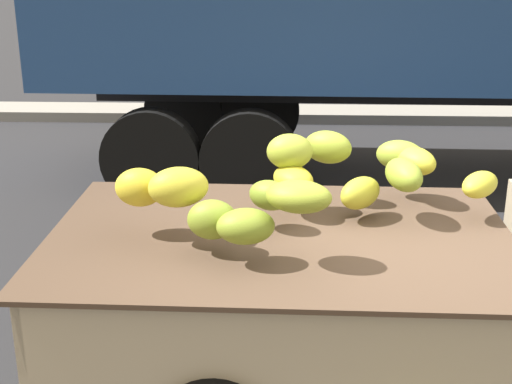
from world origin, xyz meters
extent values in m
cube|color=gray|center=(0.00, 7.65, 0.08)|extent=(80.00, 0.80, 0.16)
cube|color=#CCB793|center=(-0.82, 0.06, 0.58)|extent=(2.74, 1.81, 0.08)
cube|color=#CCB793|center=(-0.81, 0.92, 0.84)|extent=(2.71, 0.09, 0.44)
cube|color=#CCB793|center=(-0.84, -0.80, 0.84)|extent=(2.71, 0.09, 0.44)
cube|color=#CCB793|center=(0.51, 0.04, 0.84)|extent=(0.08, 1.77, 0.44)
cube|color=#CCB793|center=(-2.16, 0.08, 0.84)|extent=(0.08, 1.77, 0.44)
cube|color=#B21914|center=(-0.81, 0.95, 0.80)|extent=(2.60, 0.05, 0.07)
cube|color=brown|center=(-0.82, 0.06, 1.07)|extent=(2.86, 1.93, 0.03)
ellipsoid|color=#90A02C|center=(-0.73, -0.37, 1.48)|extent=(0.41, 0.33, 0.17)
ellipsoid|color=gold|center=(-0.75, 0.37, 1.34)|extent=(0.36, 0.39, 0.17)
ellipsoid|color=olive|center=(-1.21, -0.23, 1.29)|extent=(0.29, 0.22, 0.23)
ellipsoid|color=olive|center=(-0.89, 0.13, 1.31)|extent=(0.33, 0.30, 0.18)
ellipsoid|color=gold|center=(-1.42, -0.09, 1.43)|extent=(0.40, 0.33, 0.24)
ellipsoid|color=yellow|center=(-1.67, 0.03, 1.39)|extent=(0.30, 0.23, 0.23)
ellipsoid|color=gold|center=(0.43, 0.36, 1.32)|extent=(0.35, 0.37, 0.16)
ellipsoid|color=#8EA431|center=(-0.02, 0.74, 1.40)|extent=(0.38, 0.30, 0.21)
ellipsoid|color=gold|center=(0.07, 0.65, 1.39)|extent=(0.36, 0.40, 0.18)
ellipsoid|color=olive|center=(-0.52, 0.64, 1.48)|extent=(0.38, 0.32, 0.22)
ellipsoid|color=olive|center=(-1.01, -0.38, 1.31)|extent=(0.35, 0.28, 0.20)
ellipsoid|color=gold|center=(-0.32, 0.34, 1.26)|extent=(0.36, 0.38, 0.20)
ellipsoid|color=olive|center=(-0.06, 0.31, 1.40)|extent=(0.29, 0.40, 0.20)
ellipsoid|color=#9DAC32|center=(-0.77, 0.45, 1.50)|extent=(0.31, 0.25, 0.23)
cylinder|color=black|center=(-1.13, 0.92, 0.32)|extent=(0.64, 0.21, 0.64)
cylinder|color=black|center=(-1.13, 5.87, 0.54)|extent=(1.08, 0.32, 1.08)
cylinder|color=black|center=(-1.17, 3.47, 0.54)|extent=(1.08, 0.32, 1.08)
cylinder|color=black|center=(-2.21, 5.88, 0.54)|extent=(1.08, 0.32, 1.08)
cylinder|color=black|center=(-2.25, 3.48, 0.54)|extent=(1.08, 0.32, 1.08)
ellipsoid|color=olive|center=(-2.34, -0.09, 0.10)|extent=(0.35, 0.45, 0.20)
camera|label=1|loc=(-0.82, -4.01, 2.78)|focal=50.64mm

